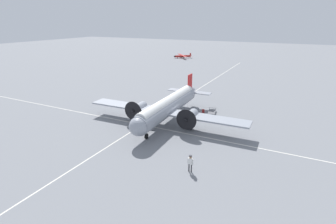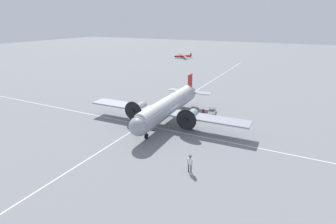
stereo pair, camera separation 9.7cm
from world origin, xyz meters
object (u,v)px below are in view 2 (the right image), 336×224
Objects in this scene: suitcase_near_door at (203,111)px; light_aircraft_distant at (183,56)px; baggage_cart at (212,112)px; airliner_main at (167,107)px; crew_foreground at (190,162)px.

light_aircraft_distant reaches higher than suitcase_near_door.
light_aircraft_distant is (29.36, -55.28, 0.50)m from baggage_cart.
airliner_main is 36.28× the size of suitcase_near_door.
light_aircraft_distant is (32.59, -72.12, -0.32)m from crew_foreground.
suitcase_near_door is at bearing 76.22° from light_aircraft_distant.
suitcase_near_door is 0.08× the size of light_aircraft_distant.
light_aircraft_distant is (24.90, -61.89, -1.61)m from airliner_main.
crew_foreground is (-7.70, 10.23, -1.29)m from airliner_main.
airliner_main is 13.15× the size of crew_foreground.
light_aircraft_distant reaches higher than crew_foreground.
suitcase_near_door is 0.25× the size of baggage_cart.
airliner_main reaches higher than suitcase_near_door.
light_aircraft_distant is at bearing -63.23° from suitcase_near_door.
crew_foreground is at bearing 105.35° from suitcase_near_door.
baggage_cart is 62.60m from light_aircraft_distant.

